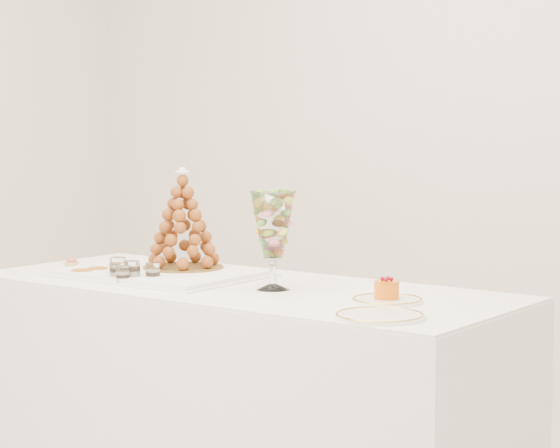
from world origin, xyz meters
The scene contains 15 objects.
buffet_table centered at (-0.08, 0.27, 0.37)m, with size 1.97×0.87×0.73m.
lace_tray centered at (-0.44, 0.29, 0.74)m, with size 0.67×0.50×0.02m, color white.
macaron_vase centered at (0.07, 0.25, 0.94)m, with size 0.15×0.15×0.32m.
cake_plate centered at (0.50, 0.24, 0.74)m, with size 0.22×0.22×0.01m, color white.
spare_plate centered at (0.62, -0.01, 0.74)m, with size 0.26×0.26×0.01m, color white.
pink_tart centered at (-0.90, 0.31, 0.75)m, with size 0.05×0.05×0.03m.
verrine_a centered at (-0.53, 0.16, 0.77)m, with size 0.06×0.06×0.07m, color white.
verrine_b centered at (-0.42, 0.11, 0.77)m, with size 0.06×0.06×0.08m, color white.
verrine_c centered at (-0.36, 0.15, 0.77)m, with size 0.05×0.05×0.07m, color white.
verrine_d centered at (-0.47, 0.09, 0.77)m, with size 0.05×0.05×0.07m, color white.
verrine_e centered at (-0.42, 0.06, 0.77)m, with size 0.05×0.05×0.06m, color white.
ramekin_back centered at (-0.64, 0.17, 0.75)m, with size 0.08×0.08×0.03m, color white.
ramekin_front centered at (-0.65, 0.10, 0.75)m, with size 0.08×0.08×0.03m, color white.
croquembouche centered at (-0.40, 0.37, 0.93)m, with size 0.29×0.29×0.36m.
mousse_cake centered at (0.50, 0.24, 0.77)m, with size 0.08×0.08×0.07m.
Camera 1 is at (2.07, -2.70, 1.29)m, focal length 70.00 mm.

